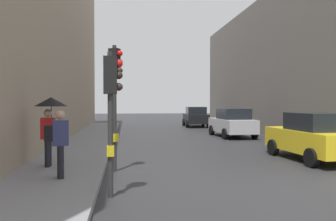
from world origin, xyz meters
The scene contains 10 objects.
ground_plane centered at (0.00, 0.00, 0.00)m, with size 120.00×120.00×0.00m, color #28282B.
sidewalk_kerb centered at (-6.21, 6.00, 0.08)m, with size 2.54×40.00×0.16m, color gray.
building_facade_right centered at (10.94, 16.48, 4.70)m, with size 12.00×25.74×9.40m, color slate.
traffic_light_near_left centered at (-4.62, -0.20, 2.26)m, with size 0.43×0.25×3.27m.
traffic_light_near_right centered at (-4.62, 2.73, 2.69)m, with size 0.44×0.37×3.90m.
car_yellow_taxi centered at (2.60, 3.93, 0.88)m, with size 2.18×4.28×1.76m.
car_silver_hatchback centered at (2.26, 12.74, 0.88)m, with size 2.17×4.28×1.76m.
car_dark_suv centered at (1.85, 22.05, 0.88)m, with size 2.20×4.29×1.76m.
pedestrian_with_umbrella centered at (-6.61, 2.94, 1.84)m, with size 1.00×1.00×2.14m.
pedestrian_with_grey_backpack centered at (-6.04, 1.23, 1.16)m, with size 0.65×0.41×1.77m.
Camera 1 is at (-4.29, -8.04, 2.13)m, focal length 36.96 mm.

